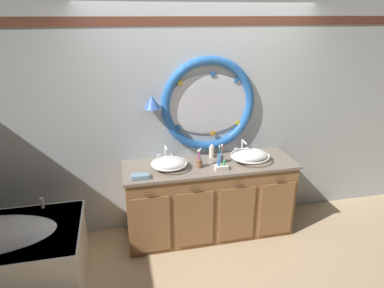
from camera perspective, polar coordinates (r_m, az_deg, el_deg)
ground_plane at (r=3.94m, az=3.33°, el=-16.45°), size 14.00×14.00×0.00m
back_wall_assembly at (r=3.85m, az=1.43°, el=4.74°), size 6.40×0.26×2.60m
vanity_counter at (r=3.91m, az=2.86°, el=-9.07°), size 1.88×0.62×0.87m
sink_basin_left at (r=3.58m, az=-3.85°, el=-3.27°), size 0.38×0.38×0.12m
sink_basin_right at (r=3.81m, az=9.65°, el=-1.96°), size 0.43×0.43×0.12m
faucet_set_left at (r=3.79m, az=-4.41°, el=-1.72°), size 0.21×0.14×0.17m
faucet_set_right at (r=4.00m, az=8.42°, el=-0.63°), size 0.20×0.15×0.17m
toothbrush_holder_left at (r=3.60m, az=1.19°, el=-3.09°), size 0.08×0.08×0.22m
toothbrush_holder_right at (r=3.72m, az=4.74°, el=-2.35°), size 0.08×0.08×0.22m
soap_dispenser at (r=3.86m, az=3.33°, el=-1.27°), size 0.06×0.07×0.16m
folded_hand_towel at (r=3.42m, az=-8.61°, el=-5.38°), size 0.19×0.10×0.04m
toiletry_basket at (r=3.58m, az=4.91°, el=-3.84°), size 0.13×0.09×0.11m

